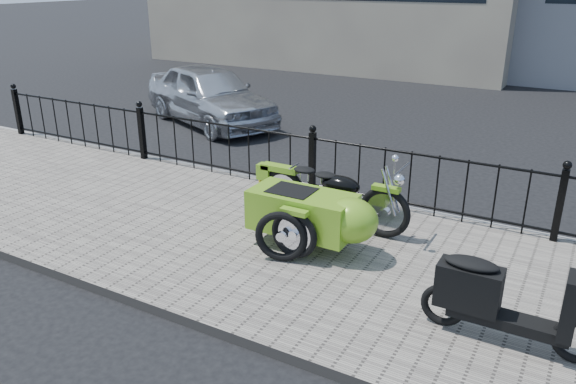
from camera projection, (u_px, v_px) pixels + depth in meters
The scene contains 8 objects.
ground at pixel (269, 229), 7.82m from camera, with size 120.00×120.00×0.00m, color black.
sidewalk at pixel (249, 239), 7.39m from camera, with size 30.00×3.80×0.12m, color #665F56.
curb at pixel (316, 192), 8.97m from camera, with size 30.00×0.10×0.12m, color gray.
iron_fence at pixel (312, 164), 8.66m from camera, with size 14.11×0.11×1.08m.
motorcycle_sidecar at pixel (320, 210), 6.94m from camera, with size 2.28×1.48×0.98m.
scooter at pixel (497, 299), 5.13m from camera, with size 1.61×0.47×1.09m.
spare_tire at pixel (281, 237), 6.59m from camera, with size 0.64×0.64×0.09m, color black.
sedan_car at pixel (210, 94), 13.11m from camera, with size 1.63×4.05×1.38m, color silver.
Camera 1 is at (3.72, -6.05, 3.32)m, focal length 35.00 mm.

